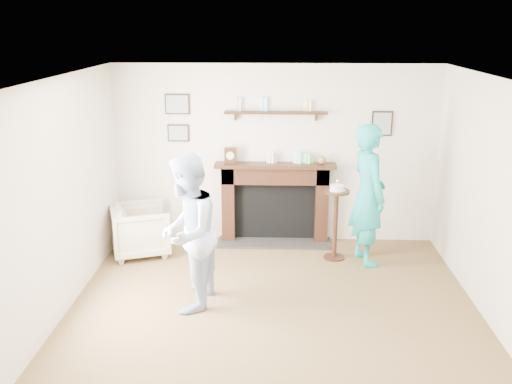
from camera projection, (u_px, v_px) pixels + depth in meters
ground at (273, 325)px, 5.93m from camera, size 5.00×5.00×0.00m
room_shell at (275, 158)px, 6.12m from camera, size 4.54×5.02×2.52m
armchair at (142, 253)px, 7.77m from camera, size 0.94×0.93×0.68m
man at (190, 305)px, 6.35m from camera, size 0.75×0.91×1.72m
woman at (364, 261)px, 7.52m from camera, size 0.61×0.77×1.83m
pedestal_table at (336, 211)px, 7.43m from camera, size 0.34×0.34×1.08m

